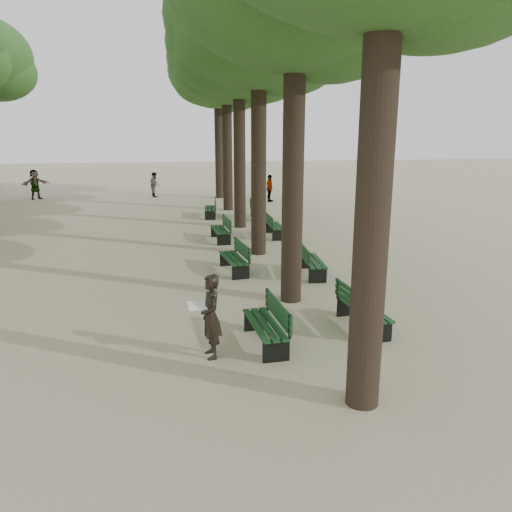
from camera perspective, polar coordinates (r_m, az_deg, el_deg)
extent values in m
plane|color=tan|center=(9.84, -0.67, -11.24)|extent=(120.00, 120.00, 0.00)
cylinder|color=#33261C|center=(7.35, 13.49, 10.11)|extent=(0.52, 0.52, 7.50)
cylinder|color=#33261C|center=(12.12, 4.30, 11.94)|extent=(0.52, 0.52, 7.50)
cylinder|color=#33261C|center=(17.02, 0.30, 12.64)|extent=(0.52, 0.52, 7.50)
ellipsoid|color=#224E1A|center=(17.36, 0.32, 25.78)|extent=(6.00, 6.00, 4.50)
cylinder|color=#33261C|center=(21.97, -1.91, 12.99)|extent=(0.52, 0.52, 7.50)
ellipsoid|color=#224E1A|center=(22.23, -2.00, 23.23)|extent=(6.00, 6.00, 4.50)
cylinder|color=#33261C|center=(26.93, -3.31, 13.21)|extent=(0.52, 0.52, 7.50)
ellipsoid|color=#224E1A|center=(27.15, -3.43, 21.58)|extent=(6.00, 6.00, 4.50)
cylinder|color=#33261C|center=(31.91, -4.27, 13.36)|extent=(0.52, 0.52, 7.50)
ellipsoid|color=#224E1A|center=(32.09, -4.41, 20.43)|extent=(6.00, 6.00, 4.50)
cube|color=black|center=(10.16, 0.96, -8.97)|extent=(0.67, 1.84, 0.45)
cube|color=black|center=(10.08, 0.96, -7.79)|extent=(0.69, 1.84, 0.04)
cube|color=black|center=(10.05, 2.52, -6.22)|extent=(0.19, 1.80, 0.40)
cube|color=black|center=(15.19, -2.61, -1.05)|extent=(0.75, 1.85, 0.45)
cube|color=black|center=(15.13, -2.62, -0.23)|extent=(0.77, 1.86, 0.04)
cube|color=black|center=(15.14, -1.60, 0.84)|extent=(0.28, 1.79, 0.40)
cube|color=black|center=(19.54, -4.14, 2.39)|extent=(0.65, 1.83, 0.45)
cube|color=black|center=(19.49, -4.15, 3.03)|extent=(0.67, 1.84, 0.04)
cube|color=black|center=(19.49, -3.35, 3.85)|extent=(0.17, 1.80, 0.40)
cube|color=black|center=(24.94, -5.29, 4.95)|extent=(0.65, 1.83, 0.45)
cube|color=black|center=(24.90, -5.30, 5.46)|extent=(0.67, 1.83, 0.04)
cube|color=black|center=(24.86, -4.67, 6.09)|extent=(0.17, 1.80, 0.40)
cube|color=black|center=(11.23, 12.19, -6.98)|extent=(0.69, 1.84, 0.45)
cube|color=black|center=(11.15, 12.25, -5.91)|extent=(0.71, 1.84, 0.04)
cube|color=black|center=(10.95, 11.01, -4.74)|extent=(0.21, 1.80, 0.40)
cube|color=black|center=(14.96, 6.50, -1.38)|extent=(0.64, 1.83, 0.45)
cube|color=black|center=(14.90, 6.52, -0.54)|extent=(0.66, 1.83, 0.04)
cube|color=black|center=(14.78, 5.49, 0.44)|extent=(0.16, 1.80, 0.40)
cube|color=black|center=(20.29, 2.23, 2.86)|extent=(0.53, 1.80, 0.45)
cube|color=black|center=(20.24, 2.24, 3.48)|extent=(0.55, 1.80, 0.04)
cube|color=black|center=(20.14, 1.46, 4.21)|extent=(0.05, 1.80, 0.40)
cube|color=black|center=(24.44, 0.24, 4.82)|extent=(0.58, 1.82, 0.45)
cube|color=black|center=(24.40, 0.24, 5.34)|extent=(0.60, 1.82, 0.04)
cube|color=black|center=(24.33, -0.41, 5.96)|extent=(0.10, 1.80, 0.40)
imported|color=black|center=(9.50, -5.18, -6.89)|extent=(0.44, 0.70, 1.63)
cube|color=white|center=(9.40, -6.74, -5.63)|extent=(0.37, 0.29, 0.12)
imported|color=#262628|center=(34.20, -23.94, 7.49)|extent=(1.58, 1.33, 1.84)
imported|color=#262628|center=(33.15, -11.49, 8.01)|extent=(0.54, 0.82, 1.57)
imported|color=#262628|center=(30.23, 1.56, 7.75)|extent=(0.75, 0.98, 1.62)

